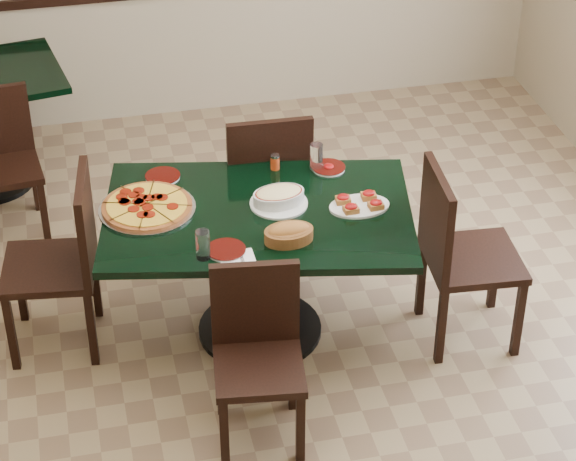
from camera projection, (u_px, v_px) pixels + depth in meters
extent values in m
plane|color=olive|center=(258.00, 362.00, 5.69)|extent=(5.50, 5.50, 0.00)
cube|color=black|center=(258.00, 215.00, 5.49)|extent=(1.66, 1.24, 0.04)
cylinder|color=black|center=(259.00, 277.00, 5.70)|extent=(0.13, 0.13, 0.71)
cylinder|color=black|center=(260.00, 329.00, 5.89)|extent=(0.64, 0.64, 0.03)
cube|color=black|center=(264.00, 184.00, 6.22)|extent=(0.47, 0.47, 0.04)
cube|color=black|center=(270.00, 162.00, 5.90)|extent=(0.46, 0.05, 0.49)
cube|color=black|center=(292.00, 199.00, 6.55)|extent=(0.04, 0.04, 0.45)
cube|color=black|center=(306.00, 236.00, 6.23)|extent=(0.04, 0.04, 0.45)
cube|color=black|center=(225.00, 206.00, 6.49)|extent=(0.04, 0.04, 0.45)
cube|color=black|center=(235.00, 244.00, 6.17)|extent=(0.04, 0.04, 0.45)
cube|color=black|center=(259.00, 368.00, 5.04)|extent=(0.45, 0.45, 0.04)
cube|color=black|center=(255.00, 302.00, 5.05)|extent=(0.40, 0.09, 0.43)
cube|color=black|center=(224.00, 433.00, 5.01)|extent=(0.04, 0.04, 0.39)
cube|color=black|center=(221.00, 381.00, 5.29)|extent=(0.04, 0.04, 0.39)
cube|color=black|center=(300.00, 427.00, 5.03)|extent=(0.04, 0.04, 0.39)
cube|color=black|center=(293.00, 377.00, 5.31)|extent=(0.04, 0.04, 0.39)
cube|color=black|center=(473.00, 259.00, 5.62)|extent=(0.49, 0.49, 0.04)
cube|color=black|center=(437.00, 219.00, 5.45)|extent=(0.07, 0.46, 0.49)
cube|color=black|center=(519.00, 319.00, 5.62)|extent=(0.04, 0.04, 0.45)
cube|color=black|center=(441.00, 326.00, 5.57)|extent=(0.04, 0.04, 0.45)
cube|color=black|center=(495.00, 272.00, 5.95)|extent=(0.04, 0.04, 0.45)
cube|color=black|center=(421.00, 279.00, 5.90)|extent=(0.04, 0.04, 0.45)
cube|color=black|center=(49.00, 268.00, 5.58)|extent=(0.51, 0.51, 0.04)
cube|color=black|center=(86.00, 222.00, 5.44)|extent=(0.10, 0.45, 0.49)
cube|color=black|center=(20.00, 285.00, 5.86)|extent=(0.04, 0.04, 0.45)
cube|color=black|center=(96.00, 281.00, 5.89)|extent=(0.04, 0.04, 0.45)
cube|color=black|center=(11.00, 333.00, 5.54)|extent=(0.04, 0.04, 0.45)
cube|color=black|center=(92.00, 328.00, 5.57)|extent=(0.04, 0.04, 0.45)
cube|color=black|center=(5.00, 170.00, 6.46)|extent=(0.44, 0.44, 0.04)
cube|color=black|center=(44.00, 211.00, 6.50)|extent=(0.04, 0.04, 0.39)
cube|color=black|center=(35.00, 182.00, 6.76)|extent=(0.04, 0.04, 0.39)
cylinder|color=silver|center=(147.00, 209.00, 5.49)|extent=(0.48, 0.48, 0.01)
cylinder|color=brown|center=(147.00, 206.00, 5.49)|extent=(0.44, 0.44, 0.02)
cylinder|color=gold|center=(147.00, 205.00, 5.48)|extent=(0.40, 0.40, 0.01)
cylinder|color=silver|center=(279.00, 203.00, 5.53)|extent=(0.29, 0.29, 0.01)
ellipsoid|color=beige|center=(279.00, 192.00, 5.49)|extent=(0.25, 0.17, 0.04)
ellipsoid|color=#A46C2D|center=(289.00, 231.00, 5.25)|extent=(0.21, 0.11, 0.08)
cylinder|color=silver|center=(226.00, 250.00, 5.20)|extent=(0.18, 0.18, 0.01)
cylinder|color=#320503|center=(226.00, 249.00, 5.20)|extent=(0.18, 0.18, 0.00)
cylinder|color=silver|center=(329.00, 168.00, 5.81)|extent=(0.17, 0.17, 0.01)
cylinder|color=#320503|center=(329.00, 167.00, 5.81)|extent=(0.17, 0.17, 0.00)
ellipsoid|color=#A60D08|center=(329.00, 166.00, 5.80)|extent=(0.05, 0.05, 0.02)
cylinder|color=silver|center=(163.00, 177.00, 5.74)|extent=(0.18, 0.18, 0.01)
cylinder|color=#320503|center=(163.00, 175.00, 5.73)|extent=(0.18, 0.18, 0.00)
cube|color=white|center=(238.00, 260.00, 5.14)|extent=(0.16, 0.16, 0.00)
cube|color=silver|center=(242.00, 259.00, 5.14)|extent=(0.02, 0.15, 0.00)
cylinder|color=white|center=(316.00, 157.00, 5.77)|extent=(0.07, 0.07, 0.14)
cylinder|color=white|center=(203.00, 245.00, 5.12)|extent=(0.07, 0.07, 0.14)
cylinder|color=#AC2F12|center=(275.00, 163.00, 5.79)|extent=(0.05, 0.05, 0.07)
cylinder|color=silver|center=(275.00, 156.00, 5.77)|extent=(0.05, 0.05, 0.01)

